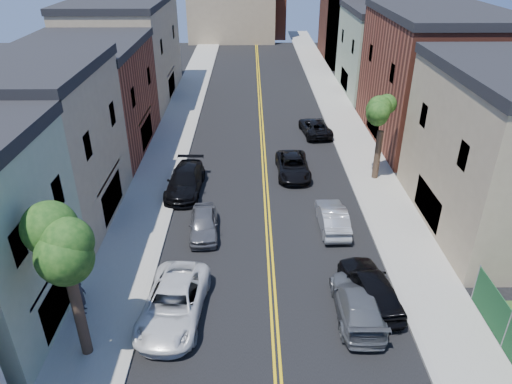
{
  "coord_description": "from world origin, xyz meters",
  "views": [
    {
      "loc": [
        -1.04,
        -0.17,
        15.38
      ],
      "look_at": [
        -0.73,
        24.45,
        2.0
      ],
      "focal_mm": 32.97,
      "sensor_mm": 36.0,
      "label": 1
    }
  ],
  "objects_px": {
    "pedestrian_left": "(81,296)",
    "dark_car_right_far": "(315,127)",
    "black_car_left": "(185,181)",
    "black_suv_lane": "(293,166)",
    "white_pickup": "(174,303)",
    "grey_car_left": "(204,224)",
    "black_car_right": "(370,286)",
    "silver_car_right": "(332,218)",
    "grey_car_right": "(357,302)"
  },
  "relations": [
    {
      "from": "pedestrian_left",
      "to": "dark_car_right_far",
      "type": "bearing_deg",
      "value": -47.41
    },
    {
      "from": "dark_car_right_far",
      "to": "black_car_left",
      "type": "bearing_deg",
      "value": 39.08
    },
    {
      "from": "black_suv_lane",
      "to": "black_car_left",
      "type": "bearing_deg",
      "value": -162.98
    },
    {
      "from": "white_pickup",
      "to": "dark_car_right_far",
      "type": "distance_m",
      "value": 24.52
    },
    {
      "from": "grey_car_left",
      "to": "black_suv_lane",
      "type": "height_order",
      "value": "black_suv_lane"
    },
    {
      "from": "black_car_right",
      "to": "silver_car_right",
      "type": "height_order",
      "value": "black_car_right"
    },
    {
      "from": "grey_car_right",
      "to": "dark_car_right_far",
      "type": "relative_size",
      "value": 1.04
    },
    {
      "from": "grey_car_left",
      "to": "black_suv_lane",
      "type": "relative_size",
      "value": 0.81
    },
    {
      "from": "grey_car_right",
      "to": "dark_car_right_far",
      "type": "distance_m",
      "value": 22.71
    },
    {
      "from": "grey_car_left",
      "to": "black_car_left",
      "type": "height_order",
      "value": "black_car_left"
    },
    {
      "from": "grey_car_right",
      "to": "black_car_left",
      "type": "bearing_deg",
      "value": -51.62
    },
    {
      "from": "silver_car_right",
      "to": "black_suv_lane",
      "type": "relative_size",
      "value": 0.88
    },
    {
      "from": "silver_car_right",
      "to": "dark_car_right_far",
      "type": "distance_m",
      "value": 15.33
    },
    {
      "from": "grey_car_left",
      "to": "silver_car_right",
      "type": "bearing_deg",
      "value": 0.06
    },
    {
      "from": "black_car_left",
      "to": "black_car_right",
      "type": "xyz_separation_m",
      "value": [
        10.09,
        -11.18,
        0.04
      ]
    },
    {
      "from": "grey_car_right",
      "to": "black_car_right",
      "type": "xyz_separation_m",
      "value": [
        0.79,
        0.97,
        0.11
      ]
    },
    {
      "from": "dark_car_right_far",
      "to": "pedestrian_left",
      "type": "height_order",
      "value": "pedestrian_left"
    },
    {
      "from": "grey_car_right",
      "to": "dark_car_right_far",
      "type": "bearing_deg",
      "value": -91.23
    },
    {
      "from": "white_pickup",
      "to": "silver_car_right",
      "type": "relative_size",
      "value": 1.3
    },
    {
      "from": "black_car_right",
      "to": "black_suv_lane",
      "type": "distance_m",
      "value": 13.89
    },
    {
      "from": "silver_car_right",
      "to": "dark_car_right_far",
      "type": "height_order",
      "value": "silver_car_right"
    },
    {
      "from": "black_car_left",
      "to": "grey_car_right",
      "type": "xyz_separation_m",
      "value": [
        9.3,
        -12.15,
        -0.07
      ]
    },
    {
      "from": "black_car_right",
      "to": "dark_car_right_far",
      "type": "bearing_deg",
      "value": -98.1
    },
    {
      "from": "silver_car_right",
      "to": "dark_car_right_far",
      "type": "bearing_deg",
      "value": -94.46
    },
    {
      "from": "white_pickup",
      "to": "grey_car_left",
      "type": "distance_m",
      "value": 6.92
    },
    {
      "from": "black_car_right",
      "to": "pedestrian_left",
      "type": "distance_m",
      "value": 13.39
    },
    {
      "from": "dark_car_right_far",
      "to": "black_suv_lane",
      "type": "relative_size",
      "value": 0.97
    },
    {
      "from": "black_car_right",
      "to": "pedestrian_left",
      "type": "height_order",
      "value": "pedestrian_left"
    },
    {
      "from": "black_car_right",
      "to": "grey_car_right",
      "type": "bearing_deg",
      "value": 42.84
    },
    {
      "from": "dark_car_right_far",
      "to": "silver_car_right",
      "type": "bearing_deg",
      "value": 79.81
    },
    {
      "from": "black_suv_lane",
      "to": "pedestrian_left",
      "type": "distance_m",
      "value": 18.03
    },
    {
      "from": "grey_car_right",
      "to": "silver_car_right",
      "type": "relative_size",
      "value": 1.15
    },
    {
      "from": "white_pickup",
      "to": "pedestrian_left",
      "type": "height_order",
      "value": "pedestrian_left"
    },
    {
      "from": "black_car_left",
      "to": "silver_car_right",
      "type": "xyz_separation_m",
      "value": [
        9.3,
        -4.76,
        -0.08
      ]
    },
    {
      "from": "white_pickup",
      "to": "black_car_left",
      "type": "relative_size",
      "value": 1.04
    },
    {
      "from": "grey_car_left",
      "to": "silver_car_right",
      "type": "xyz_separation_m",
      "value": [
        7.6,
        0.54,
        0.03
      ]
    },
    {
      "from": "silver_car_right",
      "to": "pedestrian_left",
      "type": "height_order",
      "value": "pedestrian_left"
    },
    {
      "from": "grey_car_left",
      "to": "black_car_right",
      "type": "relative_size",
      "value": 0.82
    },
    {
      "from": "grey_car_left",
      "to": "white_pickup",
      "type": "bearing_deg",
      "value": -100.42
    },
    {
      "from": "silver_car_right",
      "to": "grey_car_right",
      "type": "bearing_deg",
      "value": 88.77
    },
    {
      "from": "grey_car_right",
      "to": "grey_car_left",
      "type": "bearing_deg",
      "value": -41.07
    },
    {
      "from": "black_car_right",
      "to": "black_suv_lane",
      "type": "height_order",
      "value": "black_car_right"
    },
    {
      "from": "silver_car_right",
      "to": "black_suv_lane",
      "type": "height_order",
      "value": "silver_car_right"
    },
    {
      "from": "white_pickup",
      "to": "dark_car_right_far",
      "type": "relative_size",
      "value": 1.18
    },
    {
      "from": "black_car_right",
      "to": "dark_car_right_far",
      "type": "height_order",
      "value": "black_car_right"
    },
    {
      "from": "dark_car_right_far",
      "to": "pedestrian_left",
      "type": "xyz_separation_m",
      "value": [
        -13.44,
        -22.48,
        0.39
      ]
    },
    {
      "from": "white_pickup",
      "to": "black_car_left",
      "type": "height_order",
      "value": "black_car_left"
    },
    {
      "from": "black_car_right",
      "to": "silver_car_right",
      "type": "bearing_deg",
      "value": -90.86
    },
    {
      "from": "grey_car_left",
      "to": "dark_car_right_far",
      "type": "bearing_deg",
      "value": 57.89
    },
    {
      "from": "grey_car_right",
      "to": "pedestrian_left",
      "type": "distance_m",
      "value": 12.58
    }
  ]
}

